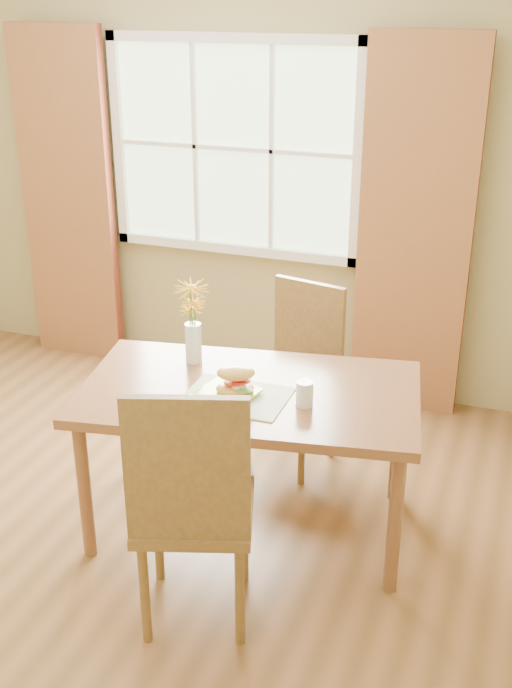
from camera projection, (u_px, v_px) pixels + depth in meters
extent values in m
cube|color=brown|center=(95.00, 530.00, 3.90)|extent=(4.20, 3.80, 0.02)
cube|color=tan|center=(236.00, 172.00, 4.98)|extent=(4.20, 0.02, 2.70)
cube|color=#B0D19E|center=(234.00, 148.00, 4.89)|extent=(1.50, 0.02, 1.20)
cube|color=white|center=(231.00, 38.00, 4.61)|extent=(1.62, 0.04, 0.06)
cube|color=white|center=(234.00, 249.00, 5.12)|extent=(1.62, 0.04, 0.06)
cube|color=white|center=(119.00, 141.00, 5.11)|extent=(0.06, 0.04, 1.32)
cube|color=white|center=(358.00, 157.00, 4.62)|extent=(0.06, 0.04, 1.32)
cube|color=white|center=(233.00, 149.00, 4.87)|extent=(1.50, 0.03, 0.02)
cube|color=maroon|center=(68.00, 201.00, 5.33)|extent=(0.65, 0.08, 2.20)
cube|color=maroon|center=(415.00, 234.00, 4.61)|extent=(0.65, 0.08, 2.20)
cube|color=brown|center=(249.00, 393.00, 3.63)|extent=(1.64, 1.10, 0.05)
cylinder|color=brown|center=(85.00, 490.00, 3.58)|extent=(0.06, 0.06, 0.69)
cylinder|color=brown|center=(395.00, 524.00, 3.36)|extent=(0.06, 0.06, 0.69)
cylinder|color=brown|center=(134.00, 415.00, 4.21)|extent=(0.06, 0.06, 0.69)
cylinder|color=brown|center=(398.00, 439.00, 3.99)|extent=(0.06, 0.06, 0.69)
cube|color=brown|center=(195.00, 511.00, 3.19)|extent=(0.58, 0.58, 0.04)
cube|color=brown|center=(186.00, 472.00, 2.87)|extent=(0.45, 0.18, 0.59)
cylinder|color=brown|center=(145.00, 593.00, 3.13)|extent=(0.04, 0.04, 0.47)
cylinder|color=brown|center=(240.00, 595.00, 3.12)|extent=(0.04, 0.04, 0.47)
cylinder|color=brown|center=(158.00, 534.00, 3.47)|extent=(0.04, 0.04, 0.47)
cylinder|color=brown|center=(244.00, 536.00, 3.46)|extent=(0.04, 0.04, 0.47)
cube|color=brown|center=(290.00, 389.00, 4.28)|extent=(0.49, 0.49, 0.04)
cube|color=brown|center=(309.00, 329.00, 4.31)|extent=(0.41, 0.12, 0.53)
cylinder|color=brown|center=(248.00, 431.00, 4.32)|extent=(0.04, 0.04, 0.42)
cylinder|color=brown|center=(302.00, 449.00, 4.16)|extent=(0.04, 0.04, 0.42)
cylinder|color=brown|center=(279.00, 406.00, 4.58)|extent=(0.04, 0.04, 0.42)
cylinder|color=brown|center=(331.00, 422.00, 4.42)|extent=(0.04, 0.04, 0.42)
cube|color=#EBEECA|center=(236.00, 397.00, 3.55)|extent=(0.45, 0.33, 0.01)
cube|color=#BBE038|center=(226.00, 395.00, 3.54)|extent=(0.30, 0.30, 0.01)
ellipsoid|color=#CF9146|center=(235.00, 389.00, 3.54)|extent=(0.20, 0.17, 0.05)
ellipsoid|color=#4C8C2D|center=(243.00, 389.00, 3.50)|extent=(0.10, 0.06, 0.01)
cylinder|color=red|center=(234.00, 381.00, 3.52)|extent=(0.09, 0.09, 0.01)
cylinder|color=red|center=(241.00, 380.00, 3.52)|extent=(0.08, 0.08, 0.01)
ellipsoid|color=#CF9146|center=(236.00, 373.00, 3.51)|extent=(0.20, 0.17, 0.06)
cylinder|color=silver|center=(304.00, 394.00, 3.46)|extent=(0.08, 0.08, 0.11)
cylinder|color=silver|center=(304.00, 396.00, 3.46)|extent=(0.07, 0.07, 0.09)
cylinder|color=silver|center=(193.00, 343.00, 3.85)|extent=(0.08, 0.08, 0.20)
cylinder|color=silver|center=(194.00, 352.00, 3.87)|extent=(0.07, 0.07, 0.10)
cylinder|color=#3D7028|center=(193.00, 326.00, 3.81)|extent=(0.01, 0.01, 0.37)
cylinder|color=#3D7028|center=(195.00, 333.00, 3.81)|extent=(0.01, 0.01, 0.31)
cylinder|color=#3D7028|center=(192.00, 335.00, 3.85)|extent=(0.01, 0.01, 0.26)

